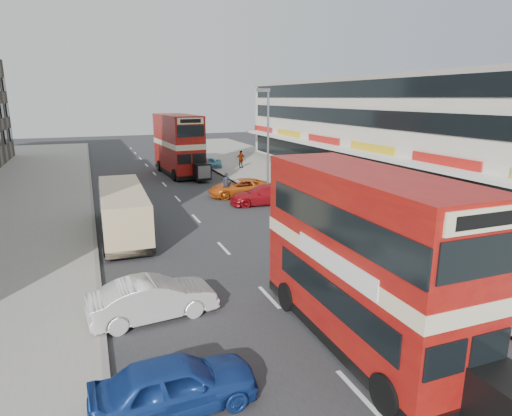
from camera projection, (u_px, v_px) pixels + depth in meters
name	position (u px, v px, depth m)	size (l,w,h in m)	color
ground	(292.00, 321.00, 14.94)	(160.00, 160.00, 0.00)	#28282B
road_surface	(178.00, 199.00, 33.01)	(12.00, 90.00, 0.01)	#28282B
pavement_right	(317.00, 186.00, 37.19)	(12.00, 90.00, 0.15)	gray
kerb_left	(92.00, 205.00, 30.87)	(0.20, 90.00, 0.16)	gray
kerb_right	(252.00, 192.00, 35.13)	(0.20, 90.00, 0.16)	gray
commercial_row	(383.00, 128.00, 40.62)	(9.90, 46.20, 9.30)	beige
street_lamp	(267.00, 135.00, 32.30)	(1.00, 0.20, 8.12)	slate
bus_main	(364.00, 258.00, 13.11)	(2.65, 9.54, 5.25)	black
bus_second	(178.00, 144.00, 42.70)	(3.51, 10.36, 5.67)	black
coach	(123.00, 209.00, 24.19)	(2.53, 9.17, 2.42)	black
car_left_near	(175.00, 384.00, 10.60)	(1.64, 4.08, 1.39)	navy
car_left_front	(153.00, 299.00, 15.04)	(1.53, 4.38, 1.44)	silver
car_right_a	(263.00, 195.00, 31.16)	(1.97, 4.85, 1.41)	#AB111A
car_right_b	(240.00, 188.00, 33.59)	(2.29, 4.96, 1.38)	orange
car_right_c	(203.00, 163.00, 46.07)	(1.62, 4.03, 1.37)	#60A4C1
pedestrian_near	(320.00, 197.00, 28.73)	(0.69, 0.47, 1.89)	gray
pedestrian_far	(241.00, 159.00, 46.42)	(1.07, 0.45, 1.83)	gray
cyclist	(227.00, 190.00, 32.89)	(0.61, 1.52, 2.00)	gray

